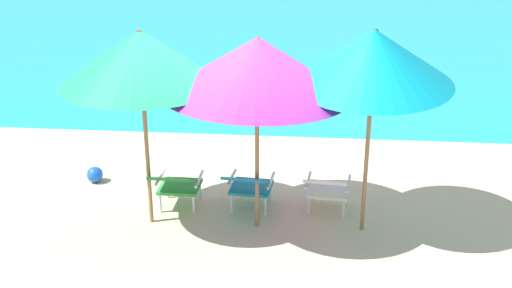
{
  "coord_description": "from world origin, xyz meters",
  "views": [
    {
      "loc": [
        0.71,
        -7.09,
        3.8
      ],
      "look_at": [
        0.0,
        0.59,
        0.75
      ],
      "focal_mm": 43.87,
      "sensor_mm": 36.0,
      "label": 1
    }
  ],
  "objects_px": {
    "beach_umbrella_left": "(141,58)",
    "beach_umbrella_right": "(374,57)",
    "lounge_chair_center": "(249,184)",
    "lounge_chair_right": "(327,187)",
    "lounge_chair_left": "(177,184)",
    "beach_umbrella_center": "(257,66)",
    "beach_ball": "(95,175)"
  },
  "relations": [
    {
      "from": "beach_umbrella_left",
      "to": "beach_umbrella_right",
      "type": "height_order",
      "value": "beach_umbrella_right"
    },
    {
      "from": "beach_umbrella_center",
      "to": "beach_umbrella_left",
      "type": "bearing_deg",
      "value": -179.09
    },
    {
      "from": "lounge_chair_center",
      "to": "beach_umbrella_right",
      "type": "relative_size",
      "value": 0.36
    },
    {
      "from": "lounge_chair_right",
      "to": "lounge_chair_left",
      "type": "bearing_deg",
      "value": -177.88
    },
    {
      "from": "lounge_chair_left",
      "to": "beach_ball",
      "type": "bearing_deg",
      "value": 149.94
    },
    {
      "from": "lounge_chair_left",
      "to": "lounge_chair_center",
      "type": "xyz_separation_m",
      "value": [
        0.92,
        0.07,
        0.0
      ]
    },
    {
      "from": "lounge_chair_left",
      "to": "beach_umbrella_center",
      "type": "distance_m",
      "value": 1.96
    },
    {
      "from": "lounge_chair_right",
      "to": "beach_umbrella_left",
      "type": "distance_m",
      "value": 2.79
    },
    {
      "from": "lounge_chair_left",
      "to": "lounge_chair_center",
      "type": "bearing_deg",
      "value": 4.21
    },
    {
      "from": "beach_umbrella_left",
      "to": "beach_umbrella_right",
      "type": "bearing_deg",
      "value": 1.2
    },
    {
      "from": "beach_ball",
      "to": "lounge_chair_center",
      "type": "bearing_deg",
      "value": -17.58
    },
    {
      "from": "beach_ball",
      "to": "beach_umbrella_left",
      "type": "bearing_deg",
      "value": -44.69
    },
    {
      "from": "lounge_chair_left",
      "to": "lounge_chair_right",
      "type": "height_order",
      "value": "same"
    },
    {
      "from": "lounge_chair_left",
      "to": "beach_umbrella_center",
      "type": "height_order",
      "value": "beach_umbrella_center"
    },
    {
      "from": "lounge_chair_center",
      "to": "beach_ball",
      "type": "xyz_separation_m",
      "value": [
        -2.29,
        0.72,
        -0.29
      ]
    },
    {
      "from": "lounge_chair_center",
      "to": "lounge_chair_right",
      "type": "xyz_separation_m",
      "value": [
        0.99,
        0.0,
        0.0
      ]
    },
    {
      "from": "lounge_chair_center",
      "to": "beach_umbrella_center",
      "type": "relative_size",
      "value": 0.35
    },
    {
      "from": "lounge_chair_left",
      "to": "lounge_chair_center",
      "type": "distance_m",
      "value": 0.92
    },
    {
      "from": "beach_umbrella_right",
      "to": "beach_ball",
      "type": "xyz_separation_m",
      "value": [
        -3.72,
        1.03,
        -2.04
      ]
    },
    {
      "from": "beach_umbrella_center",
      "to": "lounge_chair_center",
      "type": "bearing_deg",
      "value": 111.94
    },
    {
      "from": "beach_umbrella_left",
      "to": "beach_umbrella_center",
      "type": "distance_m",
      "value": 1.33
    },
    {
      "from": "beach_umbrella_left",
      "to": "beach_umbrella_right",
      "type": "relative_size",
      "value": 1.04
    },
    {
      "from": "lounge_chair_right",
      "to": "beach_umbrella_right",
      "type": "height_order",
      "value": "beach_umbrella_right"
    },
    {
      "from": "lounge_chair_left",
      "to": "lounge_chair_center",
      "type": "height_order",
      "value": "same"
    },
    {
      "from": "lounge_chair_center",
      "to": "beach_umbrella_left",
      "type": "height_order",
      "value": "beach_umbrella_left"
    },
    {
      "from": "lounge_chair_right",
      "to": "beach_umbrella_left",
      "type": "bearing_deg",
      "value": -170.59
    },
    {
      "from": "lounge_chair_left",
      "to": "beach_umbrella_left",
      "type": "distance_m",
      "value": 1.75
    },
    {
      "from": "beach_ball",
      "to": "lounge_chair_right",
      "type": "bearing_deg",
      "value": -12.41
    },
    {
      "from": "lounge_chair_center",
      "to": "beach_umbrella_left",
      "type": "bearing_deg",
      "value": -163.26
    },
    {
      "from": "beach_umbrella_right",
      "to": "beach_ball",
      "type": "bearing_deg",
      "value": 164.52
    },
    {
      "from": "lounge_chair_center",
      "to": "lounge_chair_right",
      "type": "bearing_deg",
      "value": 0.18
    },
    {
      "from": "beach_umbrella_center",
      "to": "lounge_chair_left",
      "type": "bearing_deg",
      "value": 165.64
    }
  ]
}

